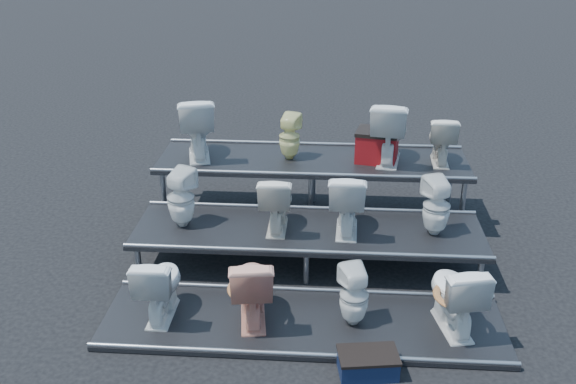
# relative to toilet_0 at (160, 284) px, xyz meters

# --- Properties ---
(ground) EXTENTS (80.00, 80.00, 0.00)m
(ground) POSITION_rel_toilet_0_xyz_m (1.50, 1.30, -0.43)
(ground) COLOR black
(ground) RESTS_ON ground
(tier_front) EXTENTS (4.20, 1.20, 0.06)m
(tier_front) POSITION_rel_toilet_0_xyz_m (1.50, 0.00, -0.40)
(tier_front) COLOR black
(tier_front) RESTS_ON ground
(tier_mid) EXTENTS (4.20, 1.20, 0.46)m
(tier_mid) POSITION_rel_toilet_0_xyz_m (1.50, 1.30, -0.20)
(tier_mid) COLOR black
(tier_mid) RESTS_ON ground
(tier_back) EXTENTS (4.20, 1.20, 0.86)m
(tier_back) POSITION_rel_toilet_0_xyz_m (1.50, 2.60, -0.00)
(tier_back) COLOR black
(tier_back) RESTS_ON ground
(toilet_0) EXTENTS (0.42, 0.74, 0.75)m
(toilet_0) POSITION_rel_toilet_0_xyz_m (0.00, 0.00, 0.00)
(toilet_0) COLOR white
(toilet_0) RESTS_ON tier_front
(toilet_1) EXTENTS (0.55, 0.83, 0.79)m
(toilet_1) POSITION_rel_toilet_0_xyz_m (0.96, 0.00, 0.02)
(toilet_1) COLOR tan
(toilet_1) RESTS_ON tier_front
(toilet_2) EXTENTS (0.39, 0.39, 0.66)m
(toilet_2) POSITION_rel_toilet_0_xyz_m (2.02, 0.00, -0.04)
(toilet_2) COLOR white
(toilet_2) RESTS_ON tier_front
(toilet_3) EXTENTS (0.60, 0.86, 0.80)m
(toilet_3) POSITION_rel_toilet_0_xyz_m (3.03, 0.00, 0.03)
(toilet_3) COLOR white
(toilet_3) RESTS_ON tier_front
(toilet_4) EXTENTS (0.43, 0.44, 0.73)m
(toilet_4) POSITION_rel_toilet_0_xyz_m (-0.04, 1.30, 0.39)
(toilet_4) COLOR white
(toilet_4) RESTS_ON tier_mid
(toilet_5) EXTENTS (0.40, 0.70, 0.71)m
(toilet_5) POSITION_rel_toilet_0_xyz_m (1.11, 1.30, 0.38)
(toilet_5) COLOR silver
(toilet_5) RESTS_ON tier_mid
(toilet_6) EXTENTS (0.46, 0.77, 0.78)m
(toilet_6) POSITION_rel_toilet_0_xyz_m (1.95, 1.30, 0.41)
(toilet_6) COLOR white
(toilet_6) RESTS_ON tier_mid
(toilet_7) EXTENTS (0.41, 0.42, 0.71)m
(toilet_7) POSITION_rel_toilet_0_xyz_m (2.99, 1.30, 0.38)
(toilet_7) COLOR white
(toilet_7) RESTS_ON tier_mid
(toilet_8) EXTENTS (0.66, 0.93, 0.86)m
(toilet_8) POSITION_rel_toilet_0_xyz_m (-0.08, 2.60, 0.85)
(toilet_8) COLOR white
(toilet_8) RESTS_ON tier_back
(toilet_9) EXTENTS (0.35, 0.36, 0.63)m
(toilet_9) POSITION_rel_toilet_0_xyz_m (1.18, 2.60, 0.74)
(toilet_9) COLOR beige
(toilet_9) RESTS_ON tier_back
(toilet_10) EXTENTS (0.60, 0.90, 0.85)m
(toilet_10) POSITION_rel_toilet_0_xyz_m (2.51, 2.60, 0.85)
(toilet_10) COLOR white
(toilet_10) RESTS_ON tier_back
(toilet_11) EXTENTS (0.39, 0.66, 0.66)m
(toilet_11) POSITION_rel_toilet_0_xyz_m (3.20, 2.60, 0.76)
(toilet_11) COLOR silver
(toilet_11) RESTS_ON tier_back
(red_crate) EXTENTS (0.61, 0.52, 0.38)m
(red_crate) POSITION_rel_toilet_0_xyz_m (2.36, 2.60, 0.62)
(red_crate) COLOR #9D1112
(red_crate) RESTS_ON tier_back
(step_stool) EXTENTS (0.58, 0.40, 0.20)m
(step_stool) POSITION_rel_toilet_0_xyz_m (2.15, -0.71, -0.34)
(step_stool) COLOR #0E1733
(step_stool) RESTS_ON ground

